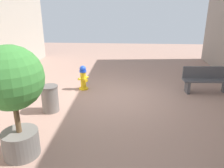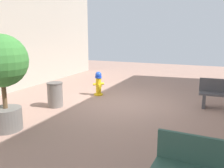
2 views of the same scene
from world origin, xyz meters
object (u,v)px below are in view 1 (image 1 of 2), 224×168
object	(u,v)px
fire_hydrant	(83,78)
trash_bin	(50,99)
bench_near	(207,79)
planter_tree	(12,88)

from	to	relation	value
fire_hydrant	trash_bin	world-z (taller)	fire_hydrant
bench_near	trash_bin	distance (m)	5.56
fire_hydrant	trash_bin	bearing A→B (deg)	71.68
fire_hydrant	bench_near	xyz separation A→B (m)	(-4.58, 0.00, 0.03)
planter_tree	trash_bin	bearing A→B (deg)	-88.06
planter_tree	trash_bin	xyz separation A→B (m)	(0.07, -2.10, -1.14)
bench_near	trash_bin	bearing A→B (deg)	20.27
bench_near	trash_bin	size ratio (longest dim) A/B	2.16
fire_hydrant	trash_bin	xyz separation A→B (m)	(0.64, 1.93, -0.06)
planter_tree	trash_bin	world-z (taller)	planter_tree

